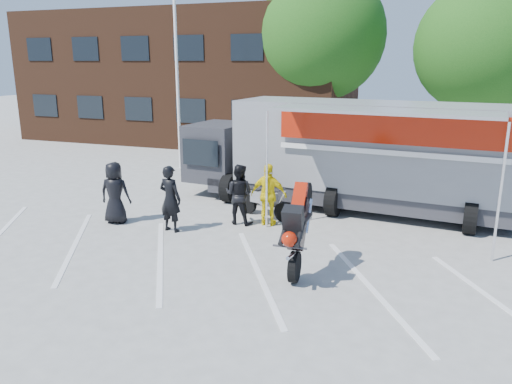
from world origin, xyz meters
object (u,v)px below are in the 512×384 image
Objects in this scene: flagpole at (182,44)px; tree_mid at (481,47)px; parked_motorcycle at (265,217)px; transporter_truck at (357,209)px; tree_left at (321,35)px; spectator_hivis at (269,195)px; stunt_bike_rider at (301,269)px; spectator_leather_b at (170,199)px; spectator_leather_c at (239,194)px; spectator_leather_a at (115,193)px.

tree_mid is at bearing 23.97° from flagpole.
tree_mid reaches higher than parked_motorcycle.
transporter_truck is 2.94m from parked_motorcycle.
spectator_hivis is at bearing -83.30° from tree_left.
tree_mid reaches higher than spectator_hivis.
stunt_bike_rider is 1.21× the size of spectator_leather_b.
flagpole is 3.73× the size of stunt_bike_rider.
spectator_leather_c reaches higher than transporter_truck.
parked_motorcycle is at bearing -120.05° from spectator_leather_c.
stunt_bike_rider is (7.28, -8.55, -5.05)m from flagpole.
spectator_leather_c reaches higher than parked_motorcycle.
flagpole is at bearing 64.73° from parked_motorcycle.
spectator_hivis is at bearing -167.20° from spectator_leather_c.
spectator_hivis is at bearing -125.32° from transporter_truck.
spectator_leather_b is (-3.91, 1.29, 0.89)m from stunt_bike_rider.
flagpole reaches higher than transporter_truck.
tree_left reaches higher than spectator_hivis.
flagpole is 12.31m from tree_mid.
spectator_leather_b is at bearing -133.81° from transporter_truck.
tree_left is at bearing -84.20° from spectator_leather_b.
spectator_leather_a is (-6.11, -3.63, 0.86)m from transporter_truck.
spectator_leather_b is (-0.88, -13.26, -4.68)m from tree_left.
tree_mid is 4.58× the size of spectator_leather_c.
tree_mid is 4.32× the size of spectator_leather_b.
tree_left is 4.63× the size of parked_motorcycle.
spectator_hivis is (0.32, -0.63, 0.86)m from parked_motorcycle.
tree_left is 12.62m from parked_motorcycle.
tree_mid reaches higher than spectator_leather_c.
tree_mid is at bearing -139.23° from spectator_leather_a.
spectator_hivis is (1.40, -11.90, -4.71)m from tree_left.
tree_mid reaches higher than stunt_bike_rider.
tree_mid is (7.00, -1.00, -0.62)m from tree_left.
parked_motorcycle is 1.11× the size of spectator_leather_c.
flagpole is at bearing -125.28° from tree_left.
spectator_hivis is (-2.05, -2.38, 0.86)m from transporter_truck.
parked_motorcycle is 1.25m from spectator_leather_c.
tree_left reaches higher than stunt_bike_rider.
spectator_leather_b reaches higher than stunt_bike_rider.
tree_left reaches higher than spectator_leather_c.
spectator_leather_c is (-2.45, 2.50, 0.84)m from stunt_bike_rider.
spectator_leather_b is (-7.88, -12.26, -4.06)m from tree_mid.
flagpole is at bearing -47.48° from spectator_hivis.
spectator_hivis is at bearing -173.63° from spectator_leather_a.
spectator_leather_b reaches higher than parked_motorcycle.
tree_left is 14.22m from spectator_leather_a.
tree_left reaches higher than flagpole.
transporter_truck reaches higher than stunt_bike_rider.
spectator_leather_b reaches higher than spectator_leather_a.
parked_motorcycle is at bearing -119.94° from tree_mid.
flagpole is 8.44m from spectator_leather_a.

